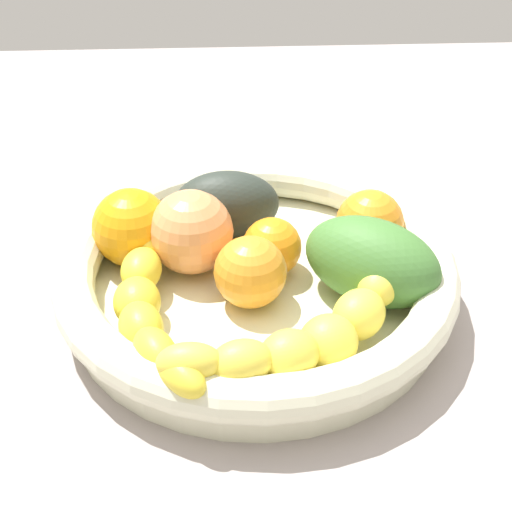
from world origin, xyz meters
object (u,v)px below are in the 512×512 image
object	(u,v)px
banana_draped_right	(150,294)
mango_green	(372,261)
avocado_dark	(226,205)
orange_mid_left	(370,223)
orange_rear	(250,272)
fruit_bowl	(256,277)
orange_mid_right	(272,247)
banana_draped_left	(318,327)
orange_front	(132,227)
peach_blush	(191,232)

from	to	relation	value
banana_draped_right	mango_green	xyz separation A→B (cm)	(-2.22, 17.59, 0.92)
mango_green	avocado_dark	bearing A→B (deg)	-131.43
orange_mid_left	orange_rear	xyz separation A→B (cm)	(6.49, -10.64, -0.03)
fruit_bowl	orange_mid_right	bearing A→B (deg)	143.34
orange_mid_left	banana_draped_right	bearing A→B (deg)	-65.42
banana_draped_left	avocado_dark	xyz separation A→B (cm)	(-17.24, -6.40, -0.10)
orange_mid_left	avocado_dark	bearing A→B (deg)	-107.48
orange_mid_left	banana_draped_left	bearing A→B (deg)	-24.23
banana_draped_left	mango_green	xyz separation A→B (cm)	(-7.09, 5.10, 0.55)
banana_draped_left	orange_mid_left	world-z (taller)	orange_mid_left
orange_front	avocado_dark	bearing A→B (deg)	117.30
mango_green	banana_draped_left	bearing A→B (deg)	-35.69
banana_draped_right	orange_mid_left	size ratio (longest dim) A/B	4.21
orange_mid_left	avocado_dark	xyz separation A→B (cm)	(-3.91, -12.40, -0.16)
banana_draped_right	orange_rear	distance (cm)	8.10
orange_mid_left	avocado_dark	size ratio (longest dim) A/B	0.62
orange_mid_right	fruit_bowl	bearing A→B (deg)	-36.66
mango_green	banana_draped_right	bearing A→B (deg)	-82.81
fruit_bowl	avocado_dark	xyz separation A→B (cm)	(-8.33, -2.31, 1.96)
banana_draped_left	orange_mid_right	xyz separation A→B (cm)	(-10.83, -2.66, -0.39)
orange_mid_right	avocado_dark	size ratio (longest dim) A/B	0.52
banana_draped_left	banana_draped_right	xyz separation A→B (cm)	(-4.87, -12.49, -0.37)
banana_draped_left	orange_rear	xyz separation A→B (cm)	(-6.84, -4.64, 0.03)
avocado_dark	orange_front	bearing A→B (deg)	-62.70
orange_mid_right	avocado_dark	distance (cm)	7.43
banana_draped_right	orange_front	distance (cm)	8.46
banana_draped_right	avocado_dark	xyz separation A→B (cm)	(-12.36, 6.10, 0.26)
orange_mid_right	mango_green	world-z (taller)	mango_green
fruit_bowl	orange_mid_left	world-z (taller)	orange_mid_left
fruit_bowl	banana_draped_left	xyz separation A→B (cm)	(8.91, 4.09, 2.07)
orange_mid_left	peach_blush	size ratio (longest dim) A/B	0.83
peach_blush	banana_draped_right	bearing A→B (deg)	-23.90
orange_mid_right	orange_rear	size ratio (longest dim) A/B	0.86
banana_draped_left	orange_rear	distance (cm)	8.27
banana_draped_left	orange_rear	size ratio (longest dim) A/B	3.42
mango_green	peach_blush	size ratio (longest dim) A/B	1.59
orange_mid_right	peach_blush	size ratio (longest dim) A/B	0.70
banana_draped_left	orange_front	xyz separation A→B (cm)	(-13.04, -14.52, 0.47)
orange_front	orange_rear	bearing A→B (deg)	57.87
banana_draped_left	mango_green	size ratio (longest dim) A/B	1.75
fruit_bowl	orange_rear	world-z (taller)	orange_rear
fruit_bowl	banana_draped_left	world-z (taller)	banana_draped_left
banana_draped_right	peach_blush	distance (cm)	7.63
orange_front	avocado_dark	distance (cm)	9.16
orange_mid_right	peach_blush	xyz separation A→B (cm)	(-0.96, -6.77, 1.08)
banana_draped_left	banana_draped_right	size ratio (longest dim) A/B	0.80
orange_mid_left	fruit_bowl	bearing A→B (deg)	-66.32
banana_draped_left	banana_draped_right	bearing A→B (deg)	-111.31
fruit_bowl	avocado_dark	distance (cm)	8.86
orange_rear	orange_mid_right	bearing A→B (deg)	153.58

